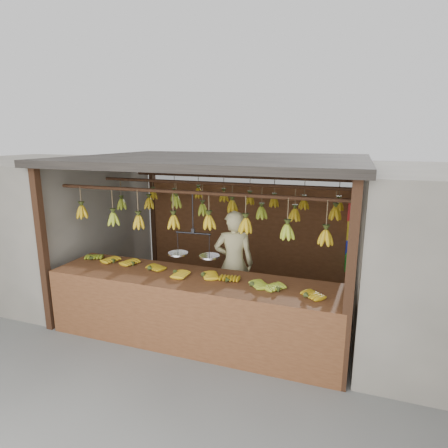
% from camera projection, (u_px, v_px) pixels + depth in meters
% --- Properties ---
extents(ground, '(80.00, 80.00, 0.00)m').
position_uv_depth(ground, '(218.00, 305.00, 6.12)').
color(ground, '#5B5B57').
extents(stall, '(4.30, 3.30, 2.40)m').
position_uv_depth(stall, '(225.00, 183.00, 5.97)').
color(stall, black).
rests_on(stall, ground).
extents(neighbor_left, '(3.00, 3.00, 2.30)m').
position_uv_depth(neighbor_left, '(38.00, 221.00, 7.03)').
color(neighbor_left, slate).
rests_on(neighbor_left, ground).
extents(counter, '(3.89, 0.88, 0.96)m').
position_uv_depth(counter, '(188.00, 294.00, 4.81)').
color(counter, brown).
rests_on(counter, ground).
extents(hanging_bananas, '(3.64, 2.25, 0.39)m').
position_uv_depth(hanging_bananas, '(217.00, 209.00, 5.75)').
color(hanging_bananas, '#B78E13').
rests_on(hanging_bananas, ground).
extents(balance_scale, '(0.69, 0.29, 0.84)m').
position_uv_depth(balance_scale, '(193.00, 251.00, 4.91)').
color(balance_scale, black).
rests_on(balance_scale, ground).
extents(vendor, '(0.68, 0.53, 1.64)m').
position_uv_depth(vendor, '(234.00, 264.00, 5.65)').
color(vendor, beige).
rests_on(vendor, ground).
extents(bag_bundles, '(0.08, 0.26, 1.24)m').
position_uv_depth(bag_bundles, '(349.00, 236.00, 6.50)').
color(bag_bundles, red).
rests_on(bag_bundles, ground).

